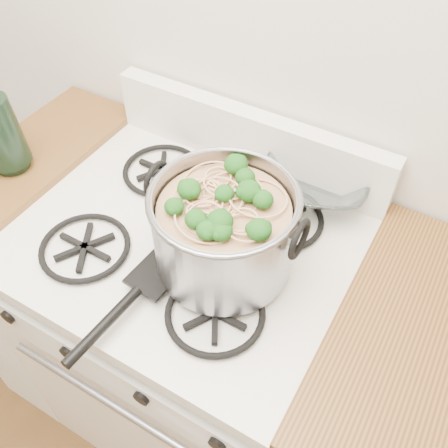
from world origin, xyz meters
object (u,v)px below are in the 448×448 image
gas_range (194,338)px  spatula (155,272)px  stock_pot (224,230)px  glass_bowl (315,184)px

gas_range → spatula: (0.02, -0.14, 0.50)m
stock_pot → gas_range: bearing=166.9°
stock_pot → spatula: stock_pot is taller
spatula → glass_bowl: glass_bowl is taller
spatula → glass_bowl: size_ratio=3.02×
gas_range → stock_pot: bearing=-13.1°
gas_range → stock_pot: (0.12, -0.03, 0.58)m
gas_range → spatula: size_ratio=2.98×
stock_pot → glass_bowl: bearing=75.8°
stock_pot → glass_bowl: stock_pot is taller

